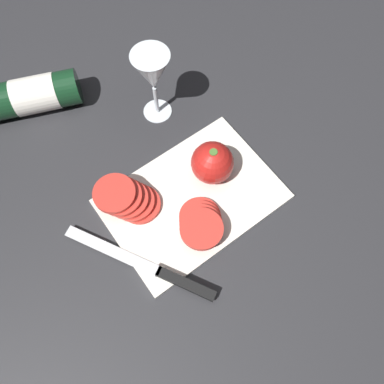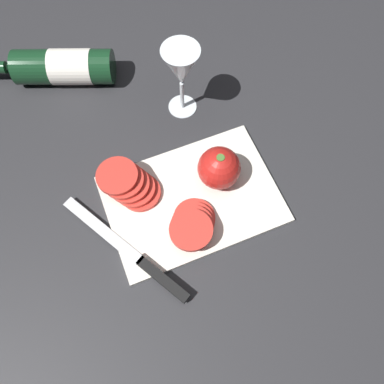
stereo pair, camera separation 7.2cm
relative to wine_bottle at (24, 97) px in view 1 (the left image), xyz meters
name	(u,v)px [view 1 (the left image)]	position (x,y,z in m)	size (l,w,h in m)	color
ground_plane	(211,175)	(-0.23, 0.38, -0.04)	(3.00, 3.00, 0.00)	#28282B
cutting_board	(192,199)	(-0.16, 0.40, -0.03)	(0.34, 0.23, 0.01)	silver
wine_bottle	(24,97)	(0.00, 0.00, 0.00)	(0.34, 0.18, 0.08)	#14381E
wine_glass	(154,74)	(-0.23, 0.18, 0.08)	(0.08, 0.08, 0.17)	silver
whole_tomato	(213,161)	(-0.23, 0.37, 0.01)	(0.08, 0.08, 0.09)	red
knife	(168,276)	(-0.03, 0.50, -0.02)	(0.17, 0.28, 0.01)	silver
tomato_slice_stack_near	(201,223)	(-0.14, 0.45, -0.01)	(0.10, 0.11, 0.04)	red
tomato_slice_stack_far	(128,199)	(-0.05, 0.33, 0.00)	(0.11, 0.11, 0.05)	red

